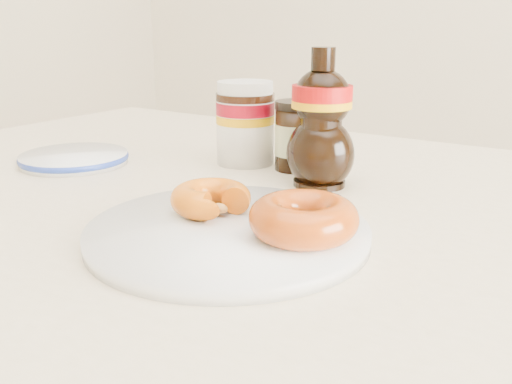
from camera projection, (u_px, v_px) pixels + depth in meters
The scene contains 8 objects.
dining_table at pixel (283, 271), 0.68m from camera, with size 1.40×0.90×0.75m.
plate at pixel (228, 232), 0.55m from camera, with size 0.28×0.28×0.01m.
donut_bitten at pixel (211, 198), 0.59m from camera, with size 0.08×0.08×0.03m, color orange.
donut_whole at pixel (304, 218), 0.52m from camera, with size 0.10×0.10×0.04m, color #983F09.
nutella_jar at pixel (245, 120), 0.83m from camera, with size 0.08×0.08×0.12m.
syrup_bottle at pixel (321, 119), 0.71m from camera, with size 0.09×0.08×0.17m, color black, non-canonical shape.
dark_jar at pixel (296, 137), 0.80m from camera, with size 0.06×0.06×0.10m.
blue_rim_saucer at pixel (74, 158), 0.84m from camera, with size 0.16×0.16×0.02m.
Camera 1 is at (0.32, -0.44, 0.96)m, focal length 40.00 mm.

